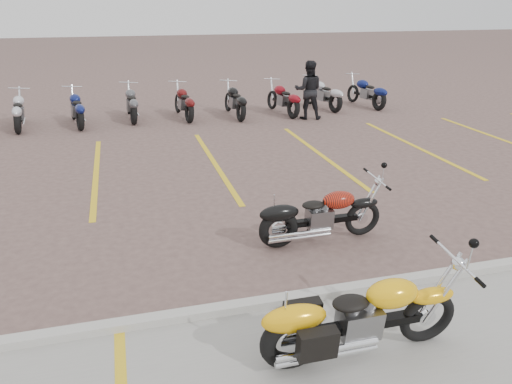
% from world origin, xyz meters
% --- Properties ---
extents(ground, '(100.00, 100.00, 0.00)m').
position_xyz_m(ground, '(0.00, 0.00, 0.00)').
color(ground, '#725951').
rests_on(ground, ground).
extents(curb, '(60.00, 0.18, 0.12)m').
position_xyz_m(curb, '(0.00, -2.00, 0.06)').
color(curb, '#ADAAA3').
rests_on(curb, ground).
extents(parking_stripes, '(38.00, 5.50, 0.01)m').
position_xyz_m(parking_stripes, '(0.00, 4.00, 0.00)').
color(parking_stripes, gold).
rests_on(parking_stripes, ground).
extents(yellow_cruiser, '(2.26, 0.33, 0.93)m').
position_xyz_m(yellow_cruiser, '(0.16, -3.12, 0.46)').
color(yellow_cruiser, black).
rests_on(yellow_cruiser, ground).
extents(flame_cruiser, '(2.06, 0.31, 0.85)m').
position_xyz_m(flame_cruiser, '(0.80, -0.47, 0.42)').
color(flame_cruiser, black).
rests_on(flame_cruiser, ground).
extents(person_b, '(1.08, 0.96, 1.85)m').
position_xyz_m(person_b, '(3.84, 7.90, 0.92)').
color(person_b, black).
rests_on(person_b, ground).
extents(bg_bike_row, '(15.74, 2.07, 1.10)m').
position_xyz_m(bg_bike_row, '(-0.89, 9.00, 0.55)').
color(bg_bike_row, black).
rests_on(bg_bike_row, ground).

